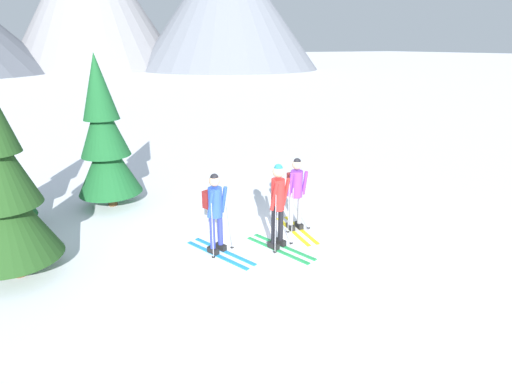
{
  "coord_description": "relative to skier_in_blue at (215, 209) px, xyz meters",
  "views": [
    {
      "loc": [
        -3.68,
        -6.99,
        4.1
      ],
      "look_at": [
        0.12,
        0.41,
        1.05
      ],
      "focal_mm": 28.31,
      "sensor_mm": 36.0,
      "label": 1
    }
  ],
  "objects": [
    {
      "name": "skier_in_blue",
      "position": [
        0.0,
        0.0,
        0.0
      ],
      "size": [
        0.94,
        1.74,
        1.73
      ],
      "color": "#1E84D1",
      "rests_on": "ground"
    },
    {
      "name": "ground_plane",
      "position": [
        0.98,
        -0.08,
        -0.97
      ],
      "size": [
        400.0,
        400.0,
        0.0
      ],
      "primitive_type": "plane",
      "color": "white"
    },
    {
      "name": "skier_in_purple",
      "position": [
        2.06,
        0.21,
        0.01
      ],
      "size": [
        0.61,
        1.62,
        1.73
      ],
      "color": "yellow",
      "rests_on": "ground"
    },
    {
      "name": "pine_tree_mid",
      "position": [
        -1.52,
        3.72,
        0.83
      ],
      "size": [
        1.63,
        1.63,
        3.94
      ],
      "color": "#51381E",
      "rests_on": "ground"
    },
    {
      "name": "skier_in_red",
      "position": [
        1.23,
        -0.41,
        0.07
      ],
      "size": [
        0.85,
        1.69,
        1.86
      ],
      "color": "green",
      "rests_on": "ground"
    },
    {
      "name": "pine_tree_near",
      "position": [
        -3.64,
        0.85,
        0.86
      ],
      "size": [
        1.66,
        1.66,
        4.01
      ],
      "color": "#51381E",
      "rests_on": "ground"
    }
  ]
}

